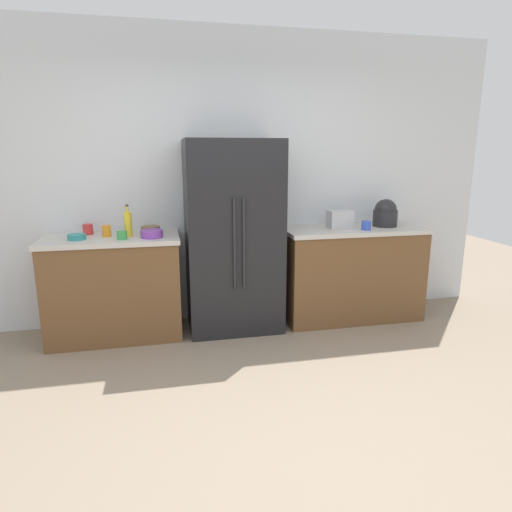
{
  "coord_description": "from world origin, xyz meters",
  "views": [
    {
      "loc": [
        -0.61,
        -2.4,
        1.66
      ],
      "look_at": [
        0.02,
        0.48,
        0.96
      ],
      "focal_mm": 30.91,
      "sensor_mm": 36.0,
      "label": 1
    }
  ],
  "objects_px": {
    "refrigerator": "(233,237)",
    "cup_d": "(88,229)",
    "rice_cooker": "(385,214)",
    "bottle_a": "(128,224)",
    "bowl_c": "(152,234)",
    "cup_c": "(107,231)",
    "cup_a": "(122,235)",
    "bowl_a": "(150,229)",
    "toaster": "(340,219)",
    "bowl_b": "(77,237)",
    "cup_b": "(366,225)"
  },
  "relations": [
    {
      "from": "cup_c",
      "to": "cup_d",
      "type": "bearing_deg",
      "value": 140.25
    },
    {
      "from": "toaster",
      "to": "bowl_b",
      "type": "height_order",
      "value": "toaster"
    },
    {
      "from": "toaster",
      "to": "refrigerator",
      "type": "bearing_deg",
      "value": -178.08
    },
    {
      "from": "cup_b",
      "to": "cup_c",
      "type": "xyz_separation_m",
      "value": [
        -2.4,
        0.17,
        0.01
      ]
    },
    {
      "from": "toaster",
      "to": "bowl_c",
      "type": "height_order",
      "value": "toaster"
    },
    {
      "from": "bottle_a",
      "to": "cup_d",
      "type": "height_order",
      "value": "bottle_a"
    },
    {
      "from": "cup_c",
      "to": "cup_d",
      "type": "height_order",
      "value": "cup_c"
    },
    {
      "from": "refrigerator",
      "to": "cup_a",
      "type": "distance_m",
      "value": 1.0
    },
    {
      "from": "toaster",
      "to": "cup_a",
      "type": "xyz_separation_m",
      "value": [
        -2.06,
        -0.16,
        -0.05
      ]
    },
    {
      "from": "toaster",
      "to": "bowl_b",
      "type": "relative_size",
      "value": 1.53
    },
    {
      "from": "bowl_c",
      "to": "rice_cooker",
      "type": "bearing_deg",
      "value": 3.06
    },
    {
      "from": "bottle_a",
      "to": "bowl_c",
      "type": "bearing_deg",
      "value": -27.93
    },
    {
      "from": "cup_d",
      "to": "bottle_a",
      "type": "bearing_deg",
      "value": -25.43
    },
    {
      "from": "toaster",
      "to": "bowl_a",
      "type": "xyz_separation_m",
      "value": [
        -1.83,
        0.11,
        -0.06
      ]
    },
    {
      "from": "cup_b",
      "to": "cup_c",
      "type": "bearing_deg",
      "value": 175.91
    },
    {
      "from": "toaster",
      "to": "bowl_b",
      "type": "xyz_separation_m",
      "value": [
        -2.44,
        -0.09,
        -0.06
      ]
    },
    {
      "from": "cup_d",
      "to": "bowl_b",
      "type": "xyz_separation_m",
      "value": [
        -0.06,
        -0.24,
        -0.02
      ]
    },
    {
      "from": "bowl_c",
      "to": "toaster",
      "type": "bearing_deg",
      "value": 4.07
    },
    {
      "from": "refrigerator",
      "to": "cup_c",
      "type": "distance_m",
      "value": 1.13
    },
    {
      "from": "cup_d",
      "to": "bowl_b",
      "type": "distance_m",
      "value": 0.25
    },
    {
      "from": "toaster",
      "to": "bowl_a",
      "type": "height_order",
      "value": "toaster"
    },
    {
      "from": "refrigerator",
      "to": "rice_cooker",
      "type": "bearing_deg",
      "value": 1.09
    },
    {
      "from": "rice_cooker",
      "to": "bowl_c",
      "type": "distance_m",
      "value": 2.3
    },
    {
      "from": "cup_a",
      "to": "cup_d",
      "type": "xyz_separation_m",
      "value": [
        -0.32,
        0.31,
        0.01
      ]
    },
    {
      "from": "refrigerator",
      "to": "cup_d",
      "type": "height_order",
      "value": "refrigerator"
    },
    {
      "from": "cup_a",
      "to": "bowl_a",
      "type": "xyz_separation_m",
      "value": [
        0.23,
        0.27,
        -0.01
      ]
    },
    {
      "from": "refrigerator",
      "to": "bowl_b",
      "type": "relative_size",
      "value": 11.65
    },
    {
      "from": "toaster",
      "to": "bottle_a",
      "type": "relative_size",
      "value": 0.82
    },
    {
      "from": "cup_b",
      "to": "bowl_c",
      "type": "bearing_deg",
      "value": 178.9
    },
    {
      "from": "cup_b",
      "to": "bowl_b",
      "type": "height_order",
      "value": "cup_b"
    },
    {
      "from": "cup_a",
      "to": "bowl_c",
      "type": "bearing_deg",
      "value": 6.61
    },
    {
      "from": "rice_cooker",
      "to": "cup_a",
      "type": "bearing_deg",
      "value": -176.59
    },
    {
      "from": "refrigerator",
      "to": "toaster",
      "type": "height_order",
      "value": "refrigerator"
    },
    {
      "from": "cup_a",
      "to": "bowl_a",
      "type": "relative_size",
      "value": 0.5
    },
    {
      "from": "rice_cooker",
      "to": "cup_d",
      "type": "relative_size",
      "value": 2.94
    },
    {
      "from": "cup_c",
      "to": "cup_d",
      "type": "xyz_separation_m",
      "value": [
        -0.18,
        0.15,
        -0.0
      ]
    },
    {
      "from": "bowl_a",
      "to": "bowl_c",
      "type": "relative_size",
      "value": 0.91
    },
    {
      "from": "bowl_b",
      "to": "bowl_c",
      "type": "height_order",
      "value": "bowl_c"
    },
    {
      "from": "bowl_b",
      "to": "toaster",
      "type": "bearing_deg",
      "value": 2.05
    },
    {
      "from": "bowl_c",
      "to": "refrigerator",
      "type": "bearing_deg",
      "value": 7.18
    },
    {
      "from": "rice_cooker",
      "to": "bowl_c",
      "type": "bearing_deg",
      "value": -176.94
    },
    {
      "from": "cup_c",
      "to": "bowl_b",
      "type": "distance_m",
      "value": 0.25
    },
    {
      "from": "refrigerator",
      "to": "rice_cooker",
      "type": "relative_size",
      "value": 6.47
    },
    {
      "from": "bottle_a",
      "to": "cup_b",
      "type": "xyz_separation_m",
      "value": [
        2.21,
        -0.14,
        -0.07
      ]
    },
    {
      "from": "rice_cooker",
      "to": "bowl_b",
      "type": "xyz_separation_m",
      "value": [
        -2.92,
        -0.08,
        -0.1
      ]
    },
    {
      "from": "cup_d",
      "to": "bowl_c",
      "type": "height_order",
      "value": "cup_d"
    },
    {
      "from": "bowl_c",
      "to": "bowl_b",
      "type": "bearing_deg",
      "value": 176.19
    },
    {
      "from": "cup_d",
      "to": "bowl_c",
      "type": "distance_m",
      "value": 0.63
    },
    {
      "from": "bottle_a",
      "to": "bowl_a",
      "type": "xyz_separation_m",
      "value": [
        0.19,
        0.13,
        -0.08
      ]
    },
    {
      "from": "refrigerator",
      "to": "cup_d",
      "type": "relative_size",
      "value": 19.04
    }
  ]
}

